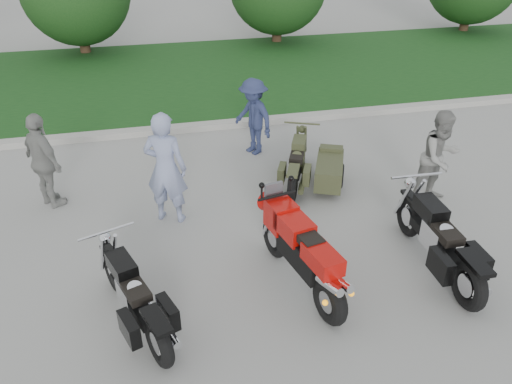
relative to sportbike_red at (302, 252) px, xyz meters
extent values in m
plane|color=gray|center=(-0.65, -0.04, -0.62)|extent=(80.00, 80.00, 0.00)
cube|color=#A19F97|center=(-0.65, 5.96, -0.54)|extent=(60.00, 0.30, 0.15)
cube|color=#1F4E1B|center=(-0.65, 10.11, -0.55)|extent=(60.00, 8.00, 0.14)
cylinder|color=#3F2B1C|center=(-3.65, 13.46, -0.02)|extent=(0.36, 0.36, 1.20)
cylinder|color=#3F2B1C|center=(3.35, 13.46, -0.02)|extent=(0.36, 0.36, 1.20)
cylinder|color=#3F2B1C|center=(11.35, 13.46, -0.02)|extent=(0.36, 0.36, 1.20)
torus|color=black|center=(0.15, -0.72, -0.28)|extent=(0.34, 0.69, 0.66)
torus|color=black|center=(-0.17, 0.81, -0.30)|extent=(0.26, 0.66, 0.64)
cube|color=black|center=(0.00, -0.01, -0.03)|extent=(0.50, 1.01, 0.38)
cube|color=#AF0B07|center=(-0.05, 0.23, 0.26)|extent=(0.48, 0.65, 0.28)
cube|color=#AF0B07|center=(0.10, -0.48, 0.22)|extent=(0.44, 0.64, 0.24)
cube|color=black|center=(0.03, -0.14, 0.31)|extent=(0.35, 0.43, 0.11)
cube|color=#AF0B07|center=(-0.13, 0.62, 0.22)|extent=(0.45, 0.50, 0.43)
cylinder|color=silver|center=(0.09, -0.79, 0.05)|extent=(0.22, 0.51, 0.23)
cylinder|color=silver|center=(0.24, -0.76, 0.05)|extent=(0.22, 0.51, 0.23)
torus|color=black|center=(-2.02, -0.90, -0.30)|extent=(0.37, 0.66, 0.64)
torus|color=black|center=(-2.56, 0.56, -0.31)|extent=(0.31, 0.61, 0.60)
cube|color=black|center=(-2.29, -0.17, -0.22)|extent=(0.58, 1.14, 0.13)
cube|color=silver|center=(-2.29, -0.17, -0.15)|extent=(0.41, 0.50, 0.33)
cube|color=black|center=(-2.39, 0.10, 0.12)|extent=(0.43, 0.58, 0.21)
cube|color=black|center=(-2.24, -0.30, 0.02)|extent=(0.41, 0.53, 0.11)
cube|color=black|center=(-2.02, -0.90, 0.04)|extent=(0.37, 0.56, 0.06)
cylinder|color=silver|center=(-2.02, -0.42, -0.35)|extent=(0.45, 1.01, 0.09)
torus|color=black|center=(2.04, -0.88, -0.26)|extent=(0.20, 0.72, 0.71)
torus|color=black|center=(2.09, 0.85, -0.28)|extent=(0.15, 0.68, 0.67)
cube|color=black|center=(2.07, -0.02, -0.18)|extent=(0.27, 1.27, 0.15)
cube|color=silver|center=(2.07, -0.02, -0.09)|extent=(0.33, 0.48, 0.37)
cube|color=black|center=(2.08, 0.30, 0.20)|extent=(0.31, 0.59, 0.23)
cube|color=black|center=(2.06, -0.17, 0.10)|extent=(0.31, 0.53, 0.13)
cube|color=black|center=(2.04, -0.88, 0.12)|extent=(0.25, 0.58, 0.06)
cylinder|color=silver|center=(2.24, -0.39, -0.32)|extent=(0.14, 1.16, 0.11)
torus|color=black|center=(0.57, 2.29, -0.31)|extent=(0.38, 0.61, 0.60)
torus|color=black|center=(1.15, 3.63, -0.33)|extent=(0.32, 0.56, 0.57)
cube|color=black|center=(0.86, 2.96, -0.24)|extent=(0.61, 1.06, 0.12)
cube|color=#3A3F24|center=(0.86, 2.96, -0.17)|extent=(0.40, 0.47, 0.31)
cube|color=#3A3F24|center=(0.97, 3.21, 0.08)|extent=(0.42, 0.55, 0.20)
cube|color=black|center=(0.81, 2.84, -0.01)|extent=(0.41, 0.51, 0.11)
cube|color=#3A3F24|center=(0.57, 2.29, 0.01)|extent=(0.37, 0.53, 0.05)
cylinder|color=#3A3F24|center=(0.88, 2.61, -0.37)|extent=(0.47, 0.93, 0.09)
cube|color=#3A3F24|center=(1.40, 2.63, -0.26)|extent=(0.91, 1.26, 0.40)
torus|color=black|center=(1.60, 2.54, -0.37)|extent=(0.30, 0.50, 0.50)
imported|color=#8994BB|center=(-1.65, 2.21, 0.36)|extent=(0.84, 0.71, 1.95)
imported|color=gray|center=(3.09, 1.75, 0.24)|extent=(0.96, 0.82, 1.71)
imported|color=navy|center=(0.34, 4.46, 0.20)|extent=(1.04, 1.22, 1.64)
imported|color=gray|center=(-3.68, 3.16, 0.25)|extent=(0.95, 1.07, 1.74)
camera|label=1|loc=(-1.88, -5.17, 4.14)|focal=35.00mm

